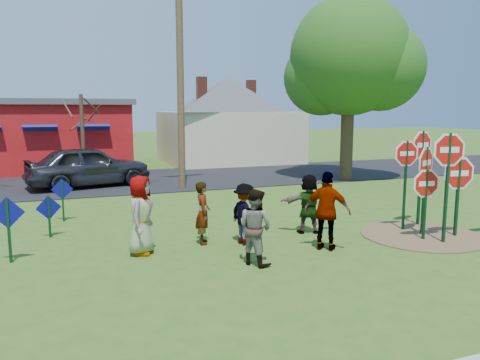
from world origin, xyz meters
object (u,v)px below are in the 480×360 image
object	(u,v)px
stop_sign_b	(406,162)
stop_sign_a	(426,189)
suv	(89,166)
leafy_tree	(352,62)
stop_sign_c	(448,162)
stop_sign_d	(422,154)
utility_pole	(180,71)
person_b	(203,213)
person_a	(141,215)

from	to	relation	value
stop_sign_b	stop_sign_a	bearing A→B (deg)	-92.60
suv	leafy_tree	xyz separation A→B (m)	(11.72, -2.20, 4.58)
stop_sign_c	stop_sign_a	bearing A→B (deg)	136.94
stop_sign_b	leafy_tree	distance (m)	10.07
stop_sign_a	leafy_tree	bearing A→B (deg)	75.00
stop_sign_c	stop_sign_d	size ratio (longest dim) A/B	1.01
stop_sign_d	leafy_tree	xyz separation A→B (m)	(3.04, 8.27, 3.40)
stop_sign_a	stop_sign_d	xyz separation A→B (m)	(0.96, 1.31, 0.76)
utility_pole	person_b	bearing A→B (deg)	-99.87
stop_sign_a	stop_sign_c	size ratio (longest dim) A/B	0.68
stop_sign_d	suv	xyz separation A→B (m)	(-8.68, 10.47, -1.18)
utility_pole	stop_sign_a	bearing A→B (deg)	-68.31
suv	utility_pole	xyz separation A→B (m)	(3.73, -1.72, 4.02)
stop_sign_d	leafy_tree	world-z (taller)	leafy_tree
person_a	stop_sign_a	bearing A→B (deg)	-75.11
stop_sign_c	person_b	world-z (taller)	stop_sign_c
stop_sign_d	suv	bearing A→B (deg)	117.91
stop_sign_c	utility_pole	world-z (taller)	utility_pole
stop_sign_c	stop_sign_d	world-z (taller)	stop_sign_c
stop_sign_b	person_a	distance (m)	7.28
utility_pole	suv	bearing A→B (deg)	155.20
person_b	leafy_tree	world-z (taller)	leafy_tree
stop_sign_b	suv	world-z (taller)	stop_sign_b
stop_sign_a	stop_sign_c	distance (m)	0.88
stop_sign_c	leafy_tree	size ratio (longest dim) A/B	0.35
utility_pole	person_a	bearing A→B (deg)	-109.34
stop_sign_a	stop_sign_b	distance (m)	1.16
leafy_tree	stop_sign_c	bearing A→B (deg)	-110.46
stop_sign_b	utility_pole	size ratio (longest dim) A/B	0.28
stop_sign_a	stop_sign_c	world-z (taller)	stop_sign_c
person_a	leafy_tree	xyz separation A→B (m)	(11.04, 8.20, 4.58)
stop_sign_a	person_b	world-z (taller)	stop_sign_a
utility_pole	leafy_tree	distance (m)	8.03
person_a	person_b	bearing A→B (deg)	-52.72
utility_pole	leafy_tree	xyz separation A→B (m)	(8.00, -0.47, 0.57)
stop_sign_b	person_b	xyz separation A→B (m)	(-5.61, 0.71, -1.14)
stop_sign_c	suv	distance (m)	14.62
stop_sign_d	person_a	distance (m)	8.09
stop_sign_d	stop_sign_a	bearing A→B (deg)	-138.06
person_b	utility_pole	world-z (taller)	utility_pole
stop_sign_a	stop_sign_c	bearing A→B (deg)	-48.18
stop_sign_a	person_a	world-z (taller)	stop_sign_a
stop_sign_c	suv	bearing A→B (deg)	136.09
stop_sign_a	utility_pole	size ratio (longest dim) A/B	0.21
stop_sign_c	leafy_tree	bearing A→B (deg)	82.34
stop_sign_a	leafy_tree	xyz separation A→B (m)	(4.00, 9.58, 4.16)
stop_sign_a	utility_pole	world-z (taller)	utility_pole
leafy_tree	suv	bearing A→B (deg)	169.39
suv	utility_pole	distance (m)	5.74
stop_sign_a	person_a	xyz separation A→B (m)	(-7.04, 1.37, -0.41)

